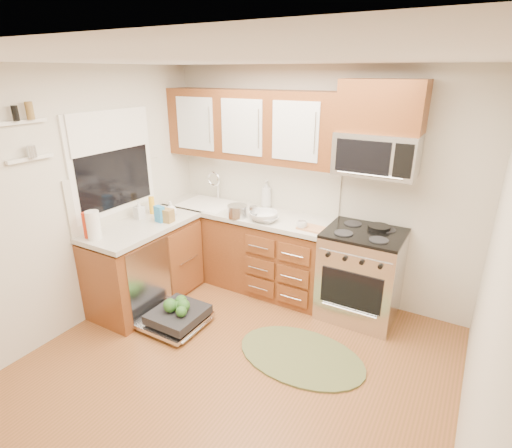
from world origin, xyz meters
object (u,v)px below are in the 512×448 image
Objects in this scene: skillet at (379,228)px; cup at (302,225)px; stock_pot at (237,211)px; cutting_board at (313,228)px; sink at (207,214)px; dishwasher at (175,317)px; range at (361,274)px; upper_cabinets at (250,125)px; rug at (301,356)px; bowl_b at (263,216)px; paper_towel_roll at (94,225)px; microwave at (377,154)px; bowl_a at (267,219)px.

cup is at bearing -156.29° from skillet.
cutting_board is (0.86, 0.07, -0.06)m from stock_pot.
sink is 5.72× the size of cup.
range is at bearing 36.27° from dishwasher.
rug is (1.17, -1.08, -1.86)m from upper_cabinets.
bowl_b is (0.34, -0.31, -0.90)m from upper_cabinets.
paper_towel_roll reaches higher than bowl_b.
cutting_board is at bearing 43.58° from dishwasher.
bowl_b is at bearing -10.24° from sink.
microwave is 2.55m from dishwasher.
bowl_a is at bearing -10.43° from sink.
skillet is 1.50m from stock_pot.
range is 3.08× the size of bowl_b.
paper_towel_roll is (-0.85, -1.21, 0.07)m from stock_pot.
bowl_b is at bearing 47.40° from paper_towel_roll.
cup is (1.61, 1.24, -0.10)m from paper_towel_roll.
range is 1.96m from sink.
rug is at bearing -28.63° from sink.
cutting_board is at bearing 36.76° from paper_towel_roll.
sink is 2.04m from skillet.
dishwasher is at bearing -70.80° from sink.
cup is at bearing -163.30° from range.
cup is (-0.10, -0.04, 0.03)m from cutting_board.
dishwasher is at bearing 23.26° from paper_towel_roll.
skillet is at bearing 4.48° from microwave.
sink is 2.15× the size of cutting_board.
rug is 1.48m from bowl_b.
rug is at bearing -104.01° from range.
skillet is 0.77m from cup.
bowl_a reaches higher than sink.
upper_cabinets is 1.34m from cutting_board.
upper_cabinets reaches higher than rug.
microwave is 0.64× the size of rug.
upper_cabinets is 1.06m from bowl_a.
range is 1.07m from rug.
skillet is at bearing 24.04° from cutting_board.
sink is 1.44m from cutting_board.
paper_towel_roll reaches higher than rug.
range is 0.52m from skillet.
bowl_a reaches higher than rug.
microwave reaches higher than bowl_a.
range is at bearing 16.70° from cup.
upper_cabinets is at bearing 179.35° from skillet.
cutting_board is (-0.60, -0.27, -0.04)m from skillet.
cup is at bearing 2.25° from stock_pot.
bowl_a is (-1.01, -0.18, 0.48)m from range.
cup reaches higher than bowl_a.
skillet is at bearing 33.77° from paper_towel_roll.
microwave is 2.77m from paper_towel_roll.
microwave is 1.09× the size of dishwasher.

